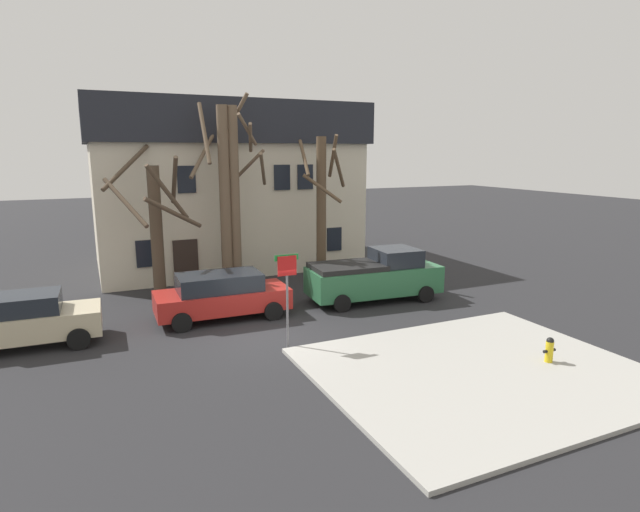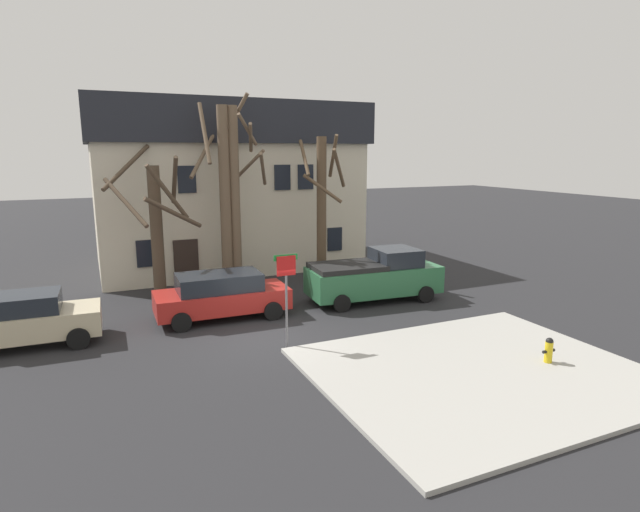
{
  "view_description": "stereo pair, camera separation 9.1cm",
  "coord_description": "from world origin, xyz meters",
  "px_view_note": "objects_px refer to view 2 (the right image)",
  "views": [
    {
      "loc": [
        -5.08,
        -15.31,
        6.0
      ],
      "look_at": [
        3.63,
        3.8,
        1.74
      ],
      "focal_mm": 28.88,
      "sensor_mm": 36.0,
      "label": 1
    },
    {
      "loc": [
        -5.0,
        -15.35,
        6.0
      ],
      "look_at": [
        3.63,
        3.8,
        1.74
      ],
      "focal_mm": 28.88,
      "sensor_mm": 36.0,
      "label": 2
    }
  ],
  "objects_px": {
    "pickup_truck_green": "(375,276)",
    "tree_bare_end": "(322,205)",
    "car_red_wagon": "(221,295)",
    "fire_hydrant": "(549,350)",
    "tree_bare_far": "(237,194)",
    "car_beige_sedan": "(28,320)",
    "tree_bare_near": "(156,223)",
    "bicycle_leaning": "(63,311)",
    "building_main": "(224,184)",
    "tree_bare_mid": "(224,193)",
    "street_sign_pole": "(286,284)"
  },
  "relations": [
    {
      "from": "pickup_truck_green",
      "to": "tree_bare_end",
      "type": "bearing_deg",
      "value": 101.0
    },
    {
      "from": "car_red_wagon",
      "to": "fire_hydrant",
      "type": "distance_m",
      "value": 11.0
    },
    {
      "from": "tree_bare_far",
      "to": "pickup_truck_green",
      "type": "bearing_deg",
      "value": -42.11
    },
    {
      "from": "tree_bare_far",
      "to": "car_beige_sedan",
      "type": "bearing_deg",
      "value": -152.69
    },
    {
      "from": "tree_bare_near",
      "to": "pickup_truck_green",
      "type": "relative_size",
      "value": 1.14
    },
    {
      "from": "pickup_truck_green",
      "to": "fire_hydrant",
      "type": "xyz_separation_m",
      "value": [
        1.12,
        -7.85,
        -0.52
      ]
    },
    {
      "from": "tree_bare_near",
      "to": "fire_hydrant",
      "type": "distance_m",
      "value": 15.04
    },
    {
      "from": "bicycle_leaning",
      "to": "car_red_wagon",
      "type": "bearing_deg",
      "value": -20.99
    },
    {
      "from": "building_main",
      "to": "tree_bare_far",
      "type": "height_order",
      "value": "building_main"
    },
    {
      "from": "tree_bare_mid",
      "to": "tree_bare_end",
      "type": "height_order",
      "value": "tree_bare_mid"
    },
    {
      "from": "car_beige_sedan",
      "to": "fire_hydrant",
      "type": "xyz_separation_m",
      "value": [
        13.61,
        -7.86,
        -0.35
      ]
    },
    {
      "from": "tree_bare_far",
      "to": "street_sign_pole",
      "type": "relative_size",
      "value": 2.66
    },
    {
      "from": "tree_bare_near",
      "to": "street_sign_pole",
      "type": "relative_size",
      "value": 2.12
    },
    {
      "from": "tree_bare_far",
      "to": "car_beige_sedan",
      "type": "xyz_separation_m",
      "value": [
        -7.94,
        -4.1,
        -3.34
      ]
    },
    {
      "from": "building_main",
      "to": "car_beige_sedan",
      "type": "distance_m",
      "value": 13.6
    },
    {
      "from": "fire_hydrant",
      "to": "pickup_truck_green",
      "type": "bearing_deg",
      "value": 98.09
    },
    {
      "from": "building_main",
      "to": "car_red_wagon",
      "type": "distance_m",
      "value": 10.46
    },
    {
      "from": "tree_bare_far",
      "to": "tree_bare_end",
      "type": "distance_m",
      "value": 3.9
    },
    {
      "from": "tree_bare_near",
      "to": "fire_hydrant",
      "type": "xyz_separation_m",
      "value": [
        9.17,
        -11.62,
        -2.67
      ]
    },
    {
      "from": "bicycle_leaning",
      "to": "building_main",
      "type": "bearing_deg",
      "value": 43.64
    },
    {
      "from": "tree_bare_mid",
      "to": "car_red_wagon",
      "type": "relative_size",
      "value": 1.76
    },
    {
      "from": "fire_hydrant",
      "to": "street_sign_pole",
      "type": "height_order",
      "value": "street_sign_pole"
    },
    {
      "from": "building_main",
      "to": "pickup_truck_green",
      "type": "height_order",
      "value": "building_main"
    },
    {
      "from": "car_red_wagon",
      "to": "fire_hydrant",
      "type": "height_order",
      "value": "car_red_wagon"
    },
    {
      "from": "tree_bare_end",
      "to": "pickup_truck_green",
      "type": "height_order",
      "value": "tree_bare_end"
    },
    {
      "from": "tree_bare_near",
      "to": "tree_bare_end",
      "type": "height_order",
      "value": "tree_bare_end"
    },
    {
      "from": "tree_bare_end",
      "to": "tree_bare_near",
      "type": "bearing_deg",
      "value": 179.23
    },
    {
      "from": "tree_bare_mid",
      "to": "tree_bare_end",
      "type": "bearing_deg",
      "value": -7.16
    },
    {
      "from": "building_main",
      "to": "tree_bare_mid",
      "type": "xyz_separation_m",
      "value": [
        -1.38,
        -5.59,
        -0.02
      ]
    },
    {
      "from": "building_main",
      "to": "tree_bare_mid",
      "type": "height_order",
      "value": "tree_bare_mid"
    },
    {
      "from": "street_sign_pole",
      "to": "pickup_truck_green",
      "type": "bearing_deg",
      "value": 34.24
    },
    {
      "from": "street_sign_pole",
      "to": "building_main",
      "type": "bearing_deg",
      "value": 83.74
    },
    {
      "from": "tree_bare_far",
      "to": "bicycle_leaning",
      "type": "xyz_separation_m",
      "value": [
        -7.05,
        -1.81,
        -3.82
      ]
    },
    {
      "from": "tree_bare_end",
      "to": "tree_bare_far",
      "type": "bearing_deg",
      "value": 173.56
    },
    {
      "from": "tree_bare_near",
      "to": "car_beige_sedan",
      "type": "bearing_deg",
      "value": -139.69
    },
    {
      "from": "building_main",
      "to": "car_red_wagon",
      "type": "relative_size",
      "value": 2.8
    },
    {
      "from": "building_main",
      "to": "fire_hydrant",
      "type": "distance_m",
      "value": 18.71
    },
    {
      "from": "tree_bare_far",
      "to": "bicycle_leaning",
      "type": "distance_m",
      "value": 8.22
    },
    {
      "from": "car_beige_sedan",
      "to": "street_sign_pole",
      "type": "bearing_deg",
      "value": -25.84
    },
    {
      "from": "car_beige_sedan",
      "to": "building_main",
      "type": "bearing_deg",
      "value": 48.2
    },
    {
      "from": "tree_bare_end",
      "to": "bicycle_leaning",
      "type": "bearing_deg",
      "value": -172.8
    },
    {
      "from": "tree_bare_mid",
      "to": "fire_hydrant",
      "type": "bearing_deg",
      "value": -62.77
    },
    {
      "from": "tree_bare_far",
      "to": "bicycle_leaning",
      "type": "bearing_deg",
      "value": -165.62
    },
    {
      "from": "tree_bare_mid",
      "to": "bicycle_leaning",
      "type": "bearing_deg",
      "value": -163.5
    },
    {
      "from": "building_main",
      "to": "street_sign_pole",
      "type": "distance_m",
      "value": 13.61
    },
    {
      "from": "car_red_wagon",
      "to": "street_sign_pole",
      "type": "bearing_deg",
      "value": -73.63
    },
    {
      "from": "pickup_truck_green",
      "to": "street_sign_pole",
      "type": "xyz_separation_m",
      "value": [
        -5.18,
        -3.53,
        1.06
      ]
    },
    {
      "from": "bicycle_leaning",
      "to": "tree_bare_end",
      "type": "bearing_deg",
      "value": 7.2
    },
    {
      "from": "tree_bare_near",
      "to": "tree_bare_mid",
      "type": "bearing_deg",
      "value": 8.71
    },
    {
      "from": "tree_bare_end",
      "to": "fire_hydrant",
      "type": "height_order",
      "value": "tree_bare_end"
    }
  ]
}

